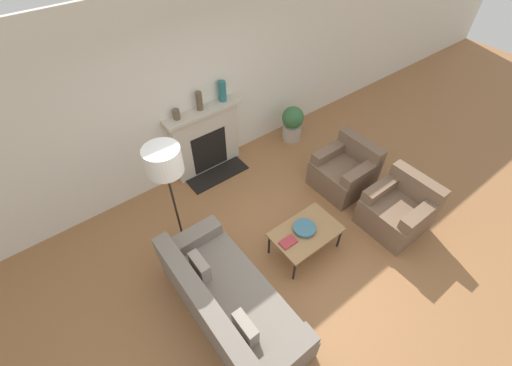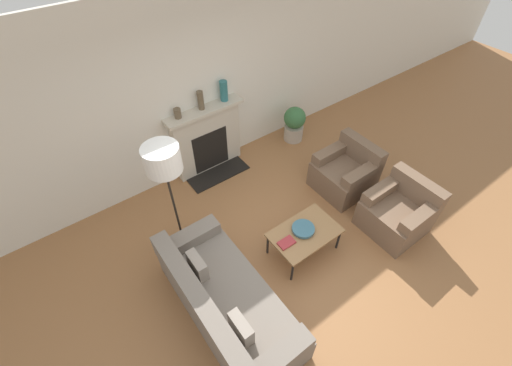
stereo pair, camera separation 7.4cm
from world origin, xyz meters
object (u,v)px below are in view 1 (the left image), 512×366
(book, at_px, (288,242))
(mantel_vase_center_left, at_px, (199,101))
(couch, at_px, (229,302))
(floor_lamp, at_px, (165,168))
(bowl, at_px, (304,228))
(armchair_near, at_px, (398,210))
(mantel_vase_center_right, at_px, (222,91))
(armchair_far, at_px, (345,171))
(potted_plant, at_px, (292,123))
(coffee_table, at_px, (306,233))
(mantel_vase_left, at_px, (176,114))
(fireplace, at_px, (206,141))

(book, bearing_deg, mantel_vase_center_left, 86.90)
(couch, xyz_separation_m, floor_lamp, (0.06, 1.24, 1.19))
(couch, xyz_separation_m, bowl, (1.34, 0.17, 0.16))
(armchair_near, xyz_separation_m, floor_lamp, (-2.65, 1.58, 1.17))
(mantel_vase_center_right, bearing_deg, armchair_near, -68.06)
(bowl, xyz_separation_m, mantel_vase_center_left, (-0.15, 2.25, 0.87))
(bowl, bearing_deg, mantel_vase_center_left, 93.78)
(armchair_far, height_order, floor_lamp, floor_lamp)
(armchair_far, relative_size, potted_plant, 1.19)
(armchair_near, height_order, mantel_vase_center_left, mantel_vase_center_left)
(armchair_far, xyz_separation_m, coffee_table, (-1.37, -0.54, 0.07))
(armchair_near, height_order, mantel_vase_center_right, mantel_vase_center_right)
(mantel_vase_left, bearing_deg, bowl, -76.40)
(floor_lamp, bearing_deg, fireplace, 45.43)
(coffee_table, xyz_separation_m, bowl, (-0.00, 0.04, 0.07))
(book, xyz_separation_m, floor_lamp, (-0.97, 1.09, 1.05))
(armchair_near, xyz_separation_m, armchair_far, (0.00, 1.02, 0.00))
(mantel_vase_left, bearing_deg, coffee_table, -76.58)
(floor_lamp, bearing_deg, mantel_vase_left, 58.11)
(fireplace, height_order, couch, fireplace)
(bowl, relative_size, floor_lamp, 0.17)
(fireplace, height_order, floor_lamp, floor_lamp)
(couch, distance_m, armchair_near, 2.74)
(potted_plant, bearing_deg, mantel_vase_center_left, 170.19)
(couch, relative_size, book, 9.11)
(armchair_far, height_order, book, armchair_far)
(floor_lamp, bearing_deg, mantel_vase_center_left, 46.26)
(book, distance_m, mantel_vase_left, 2.43)
(couch, height_order, mantel_vase_center_right, mantel_vase_center_right)
(armchair_far, distance_m, mantel_vase_left, 2.76)
(fireplace, distance_m, mantel_vase_center_left, 0.75)
(fireplace, distance_m, mantel_vase_center_right, 0.86)
(fireplace, height_order, book, fireplace)
(potted_plant, bearing_deg, fireplace, 170.55)
(couch, relative_size, armchair_near, 2.47)
(fireplace, relative_size, armchair_near, 1.59)
(bowl, distance_m, mantel_vase_center_right, 2.43)
(book, bearing_deg, coffee_table, -1.02)
(bowl, distance_m, mantel_vase_center_left, 2.42)
(couch, height_order, armchair_near, armchair_near)
(floor_lamp, bearing_deg, book, -48.40)
(mantel_vase_center_right, bearing_deg, bowl, -96.65)
(fireplace, distance_m, armchair_near, 3.14)
(mantel_vase_left, xyz_separation_m, mantel_vase_center_right, (0.81, 0.00, 0.09))
(mantel_vase_center_left, xyz_separation_m, potted_plant, (1.69, -0.29, -0.97))
(couch, height_order, mantel_vase_center_left, mantel_vase_center_left)
(mantel_vase_center_left, bearing_deg, fireplace, -36.16)
(armchair_far, distance_m, bowl, 1.47)
(bowl, xyz_separation_m, book, (-0.31, -0.03, -0.02))
(mantel_vase_left, bearing_deg, couch, -108.28)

